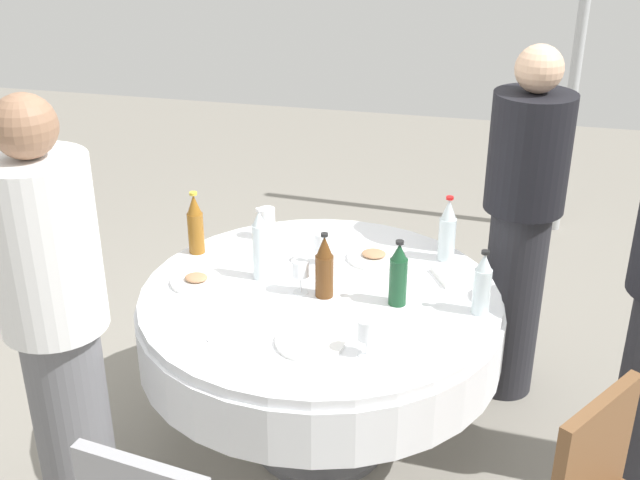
# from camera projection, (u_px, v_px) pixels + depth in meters

# --- Properties ---
(ground_plane) EXTENTS (10.00, 10.00, 0.00)m
(ground_plane) POSITION_uv_depth(u_px,v_px,m) (320.00, 442.00, 3.43)
(ground_plane) COLOR gray
(dining_table) EXTENTS (1.44, 1.44, 0.74)m
(dining_table) POSITION_uv_depth(u_px,v_px,m) (320.00, 324.00, 3.18)
(dining_table) COLOR white
(dining_table) RESTS_ON ground_plane
(bottle_clear_south) EXTENTS (0.07, 0.07, 0.26)m
(bottle_clear_south) POSITION_uv_depth(u_px,v_px,m) (482.00, 284.00, 2.92)
(bottle_clear_south) COLOR silver
(bottle_clear_south) RESTS_ON dining_table
(bottle_clear_mid) EXTENTS (0.06, 0.06, 0.30)m
(bottle_clear_mid) POSITION_uv_depth(u_px,v_px,m) (260.00, 246.00, 3.16)
(bottle_clear_mid) COLOR silver
(bottle_clear_mid) RESTS_ON dining_table
(bottle_dark_green_rear) EXTENTS (0.07, 0.07, 0.26)m
(bottle_dark_green_rear) POSITION_uv_depth(u_px,v_px,m) (398.00, 275.00, 2.98)
(bottle_dark_green_rear) COLOR #194728
(bottle_dark_green_rear) RESTS_ON dining_table
(bottle_amber_east) EXTENTS (0.07, 0.07, 0.28)m
(bottle_amber_east) POSITION_uv_depth(u_px,v_px,m) (195.00, 225.00, 3.38)
(bottle_amber_east) COLOR #8C5619
(bottle_amber_east) RESTS_ON dining_table
(bottle_clear_north) EXTENTS (0.07, 0.07, 0.29)m
(bottle_clear_north) POSITION_uv_depth(u_px,v_px,m) (447.00, 231.00, 3.32)
(bottle_clear_north) COLOR silver
(bottle_clear_north) RESTS_ON dining_table
(bottle_brown_near) EXTENTS (0.07, 0.07, 0.27)m
(bottle_brown_near) POSITION_uv_depth(u_px,v_px,m) (324.00, 267.00, 3.04)
(bottle_brown_near) COLOR #593314
(bottle_brown_near) RESTS_ON dining_table
(wine_glass_east) EXTENTS (0.07, 0.07, 0.14)m
(wine_glass_east) POSITION_uv_depth(u_px,v_px,m) (267.00, 217.00, 3.52)
(wine_glass_east) COLOR white
(wine_glass_east) RESTS_ON dining_table
(wine_glass_north) EXTENTS (0.07, 0.07, 0.14)m
(wine_glass_north) POSITION_uv_depth(u_px,v_px,m) (322.00, 243.00, 3.29)
(wine_glass_north) COLOR white
(wine_glass_north) RESTS_ON dining_table
(wine_glass_near) EXTENTS (0.07, 0.07, 0.14)m
(wine_glass_near) POSITION_uv_depth(u_px,v_px,m) (367.00, 330.00, 2.67)
(wine_glass_near) COLOR white
(wine_glass_near) RESTS_ON dining_table
(wine_glass_west) EXTENTS (0.07, 0.07, 0.14)m
(wine_glass_west) POSITION_uv_depth(u_px,v_px,m) (301.00, 270.00, 3.07)
(wine_glass_west) COLOR white
(wine_glass_west) RESTS_ON dining_table
(plate_front) EXTENTS (0.25, 0.25, 0.02)m
(plate_front) POSITION_uv_depth(u_px,v_px,m) (310.00, 341.00, 2.78)
(plate_front) COLOR white
(plate_front) RESTS_ON dining_table
(plate_left) EXTENTS (0.20, 0.20, 0.04)m
(plate_left) POSITION_uv_depth(u_px,v_px,m) (196.00, 281.00, 3.17)
(plate_left) COLOR white
(plate_left) RESTS_ON dining_table
(plate_far) EXTENTS (0.23, 0.23, 0.04)m
(plate_far) POSITION_uv_depth(u_px,v_px,m) (374.00, 257.00, 3.37)
(plate_far) COLOR white
(plate_far) RESTS_ON dining_table
(fork_mid) EXTENTS (0.12, 0.15, 0.00)m
(fork_mid) POSITION_uv_depth(u_px,v_px,m) (228.00, 332.00, 2.84)
(fork_mid) COLOR silver
(fork_mid) RESTS_ON dining_table
(folded_napkin) EXTENTS (0.22, 0.22, 0.02)m
(folded_napkin) POSITION_uv_depth(u_px,v_px,m) (457.00, 275.00, 3.22)
(folded_napkin) COLOR white
(folded_napkin) RESTS_ON dining_table
(person_mid) EXTENTS (0.34, 0.34, 1.66)m
(person_mid) POSITION_uv_depth(u_px,v_px,m) (58.00, 331.00, 2.60)
(person_mid) COLOR slate
(person_mid) RESTS_ON ground_plane
(person_rear) EXTENTS (0.34, 0.34, 1.62)m
(person_rear) POSITION_uv_depth(u_px,v_px,m) (521.00, 224.00, 3.45)
(person_rear) COLOR #26262B
(person_rear) RESTS_ON ground_plane
(tent_pole_secondary) EXTENTS (0.07, 0.07, 2.58)m
(tent_pole_secondary) POSITION_uv_depth(u_px,v_px,m) (580.00, 37.00, 4.89)
(tent_pole_secondary) COLOR #B2B5B7
(tent_pole_secondary) RESTS_ON ground_plane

